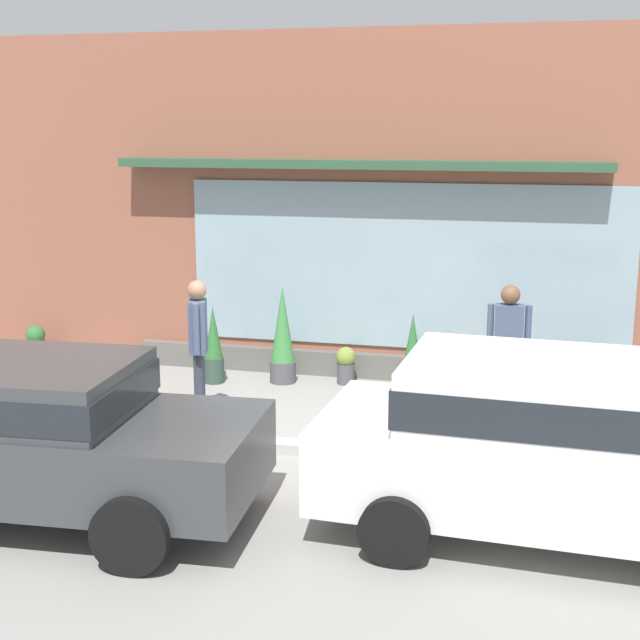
% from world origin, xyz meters
% --- Properties ---
extents(ground_plane, '(60.00, 60.00, 0.00)m').
position_xyz_m(ground_plane, '(0.00, 0.00, 0.00)').
color(ground_plane, gray).
extents(curb_strip, '(14.00, 0.24, 0.12)m').
position_xyz_m(curb_strip, '(0.00, -0.20, 0.06)').
color(curb_strip, '#B2B2AD').
rests_on(curb_strip, ground_plane).
extents(storefront, '(14.00, 0.81, 4.87)m').
position_xyz_m(storefront, '(0.01, 3.19, 2.39)').
color(storefront, '#935642').
rests_on(storefront, ground_plane).
extents(fire_hydrant, '(0.40, 0.37, 0.94)m').
position_xyz_m(fire_hydrant, '(1.52, 0.66, 0.47)').
color(fire_hydrant, gold).
rests_on(fire_hydrant, ground_plane).
extents(pedestrian_with_handbag, '(0.69, 0.23, 1.74)m').
position_xyz_m(pedestrian_with_handbag, '(2.18, 1.32, 1.02)').
color(pedestrian_with_handbag, '#9E9384').
rests_on(pedestrian_with_handbag, ground_plane).
extents(pedestrian_passerby, '(0.28, 0.49, 1.76)m').
position_xyz_m(pedestrian_passerby, '(-1.47, 0.58, 1.05)').
color(pedestrian_passerby, '#333847').
rests_on(pedestrian_passerby, ground_plane).
extents(parked_car_dark_gray, '(4.32, 2.11, 1.49)m').
position_xyz_m(parked_car_dark_gray, '(-2.03, -2.39, 0.86)').
color(parked_car_dark_gray, '#383A3D').
rests_on(parked_car_dark_gray, ground_plane).
extents(parked_car_white, '(4.48, 2.10, 1.62)m').
position_xyz_m(parked_car_white, '(2.78, -1.70, 0.91)').
color(parked_car_white, white).
rests_on(parked_car_white, ground_plane).
extents(potted_plant_near_hydrant, '(0.34, 0.34, 1.09)m').
position_xyz_m(potted_plant_near_hydrant, '(0.90, 2.46, 0.53)').
color(potted_plant_near_hydrant, '#33473D').
rests_on(potted_plant_near_hydrant, ground_plane).
extents(potted_plant_window_left, '(0.28, 0.28, 1.10)m').
position_xyz_m(potted_plant_window_left, '(-1.89, 2.21, 0.52)').
color(potted_plant_window_left, '#33473D').
rests_on(potted_plant_window_left, ground_plane).
extents(potted_plant_trailing_edge, '(0.49, 0.49, 0.65)m').
position_xyz_m(potted_plant_trailing_edge, '(3.09, 2.29, 0.31)').
color(potted_plant_trailing_edge, '#33473D').
rests_on(potted_plant_trailing_edge, ground_plane).
extents(potted_plant_window_right, '(0.37, 0.37, 1.39)m').
position_xyz_m(potted_plant_window_right, '(-0.95, 2.47, 0.67)').
color(potted_plant_window_right, '#4C4C51').
rests_on(potted_plant_window_right, ground_plane).
extents(potted_plant_by_entrance, '(0.29, 0.29, 0.57)m').
position_xyz_m(potted_plant_by_entrance, '(-4.95, 2.62, 0.30)').
color(potted_plant_by_entrance, '#4C4C51').
rests_on(potted_plant_by_entrance, ground_plane).
extents(potted_plant_low_front, '(0.28, 0.28, 0.53)m').
position_xyz_m(potted_plant_low_front, '(-0.06, 2.60, 0.28)').
color(potted_plant_low_front, '#4C4C51').
rests_on(potted_plant_low_front, ground_plane).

